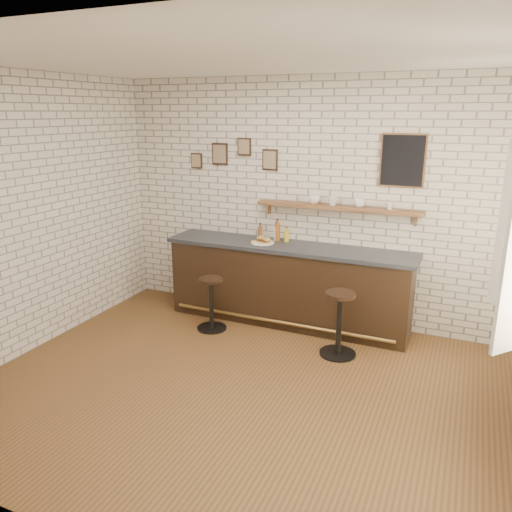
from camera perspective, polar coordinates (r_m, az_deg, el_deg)
The scene contains 17 objects.
ground at distance 4.99m, azimuth -1.88°, elevation -14.92°, with size 5.00×5.00×0.00m, color brown.
bar_counter at distance 6.25m, azimuth 3.64°, elevation -3.20°, with size 3.10×0.65×1.01m.
sandwich_plate at distance 6.18m, azimuth 0.79°, elevation 1.53°, with size 0.28×0.28×0.01m, color white.
ciabatta_sandwich at distance 6.16m, azimuth 0.87°, elevation 1.89°, with size 0.23×0.17×0.07m.
potato_chips at distance 6.18m, azimuth 0.65°, elevation 1.61°, with size 0.24×0.19×0.00m.
bitters_bottle_brown at distance 6.37m, azimuth 0.48°, elevation 2.70°, with size 0.06×0.06×0.21m.
bitters_bottle_white at distance 6.28m, azimuth 2.34°, elevation 2.60°, with size 0.06×0.06×0.23m.
bitters_bottle_amber at distance 6.27m, azimuth 2.47°, elevation 2.78°, with size 0.07×0.07×0.28m.
condiment_bottle_yellow at distance 6.24m, azimuth 3.51°, elevation 2.36°, with size 0.06×0.06×0.19m.
bar_stool_left at distance 6.11m, azimuth -5.15°, elevation -5.25°, with size 0.36×0.36×0.66m.
bar_stool_right at distance 5.52m, azimuth 9.47°, elevation -7.42°, with size 0.40×0.40×0.73m.
wall_shelf at distance 6.04m, azimuth 9.27°, elevation 5.47°, with size 2.00×0.18×0.18m.
shelf_cup_a at distance 6.10m, azimuth 6.68°, elevation 6.40°, with size 0.14×0.14×0.11m, color white.
shelf_cup_b at distance 6.04m, azimuth 8.75°, elevation 6.21°, with size 0.11×0.11×0.10m, color white.
shelf_cup_c at distance 5.96m, azimuth 11.76°, elevation 5.94°, with size 0.13×0.13×0.11m, color white.
shelf_cup_d at distance 5.91m, azimuth 15.04°, elevation 5.52°, with size 0.09×0.09×0.08m, color white.
back_wall_decor at distance 6.08m, azimuth 8.09°, elevation 11.01°, with size 2.96×0.02×0.56m.
Camera 1 is at (1.85, -3.85, 2.58)m, focal length 35.00 mm.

